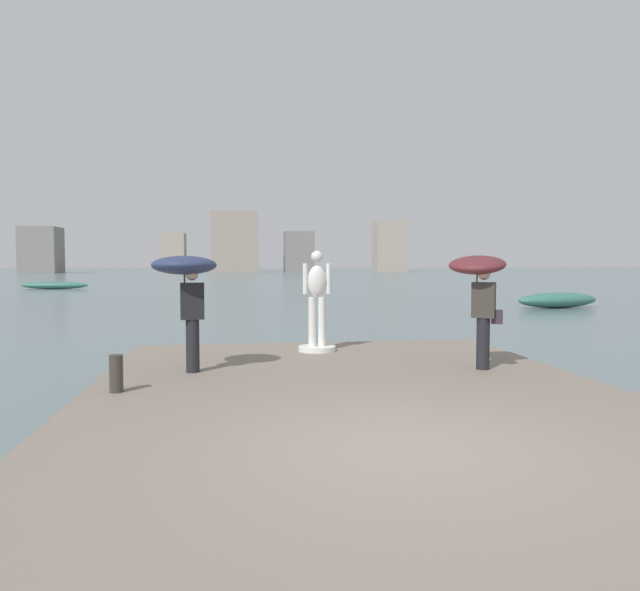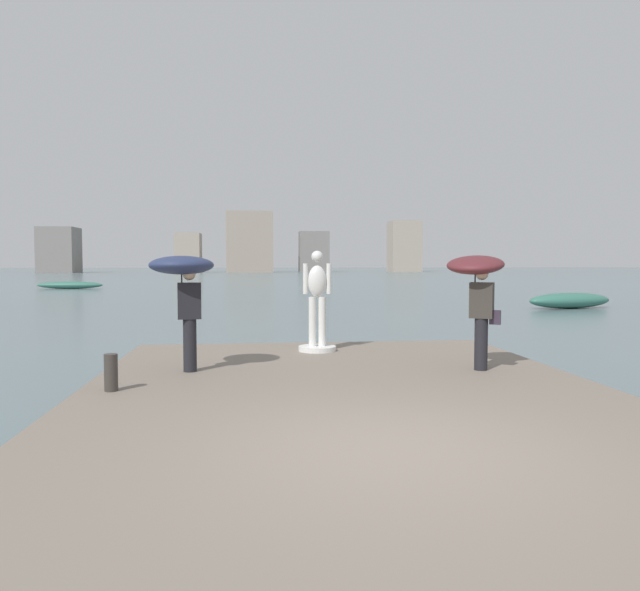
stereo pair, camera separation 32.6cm
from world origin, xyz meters
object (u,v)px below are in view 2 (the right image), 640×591
onlooker_right (477,280)px  boat_mid (70,285)px  statue_white_figure (317,309)px  boat_near (570,301)px  onlooker_left (183,277)px  mooring_bollard (111,372)px

onlooker_right → boat_mid: 46.56m
statue_white_figure → boat_mid: size_ratio=0.38×
statue_white_figure → boat_near: 20.60m
statue_white_figure → boat_mid: 43.35m
onlooker_left → onlooker_right: (4.90, -0.36, -0.05)m
onlooker_right → boat_near: 21.06m
onlooker_right → mooring_bollard: 6.00m
boat_near → boat_mid: bearing=140.7°
statue_white_figure → boat_mid: bearing=112.4°
statue_white_figure → mooring_bollard: size_ratio=3.90×
statue_white_figure → onlooker_left: bearing=-139.8°
mooring_bollard → boat_near: (17.16, 18.74, -0.29)m
statue_white_figure → boat_near: statue_white_figure is taller
statue_white_figure → onlooker_right: size_ratio=1.03×
statue_white_figure → boat_near: bearing=47.7°
statue_white_figure → mooring_bollard: 4.86m
onlooker_left → onlooker_right: onlooker_right is taller
onlooker_left → boat_near: onlooker_left is taller
onlooker_right → boat_mid: (-18.96, 42.50, -1.61)m
onlooker_right → boat_near: bearing=57.1°
onlooker_right → boat_near: (11.40, 17.65, -1.55)m
boat_near → onlooker_right: bearing=-122.9°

